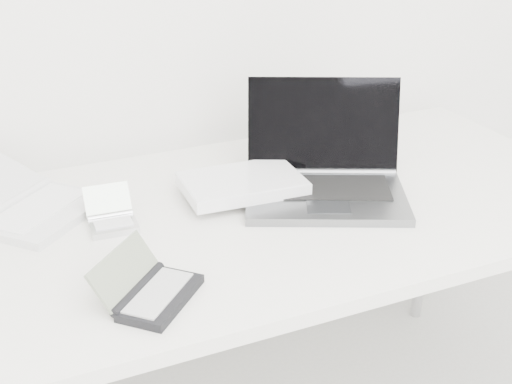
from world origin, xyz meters
name	(u,v)px	position (x,y,z in m)	size (l,w,h in m)	color
desk	(261,225)	(0.00, 1.55, 0.68)	(1.60, 0.80, 0.73)	white
laptop_large	(296,179)	(0.10, 1.58, 0.77)	(0.54, 0.43, 0.24)	slate
netbook_open_white	(26,205)	(-0.48, 1.73, 0.75)	(0.41, 0.41, 0.07)	silver
pda_silver	(112,219)	(-0.32, 1.60, 0.75)	(0.10, 0.13, 0.07)	silver
palmtop_charcoal	(151,291)	(-0.33, 1.30, 0.75)	(0.22, 0.22, 0.08)	black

